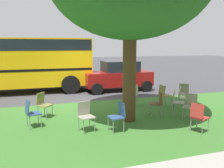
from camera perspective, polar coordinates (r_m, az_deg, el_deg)
ground at (r=11.02m, az=-5.78°, el=-3.98°), size 80.00×80.00×0.00m
grass_verge at (r=8.03m, az=-0.91°, el=-8.95°), size 48.00×6.00×0.01m
chair_0 at (r=9.06m, az=15.16°, el=-3.79°), size 0.58×0.58×0.88m
chair_1 at (r=10.03m, az=5.07°, el=-2.26°), size 0.58×0.58×0.88m
chair_2 at (r=8.70m, az=-16.11°, el=-4.37°), size 0.59×0.58×0.88m
chair_3 at (r=8.60m, az=18.19°, el=-4.63°), size 0.59×0.59×0.88m
chair_4 at (r=7.02m, az=1.49°, el=-7.24°), size 0.47×0.46×0.88m
chair_5 at (r=7.72m, az=-18.73°, el=-6.20°), size 0.51×0.50×0.88m
chair_6 at (r=7.10m, az=-6.36°, el=-7.11°), size 0.50×0.51×0.88m
chair_7 at (r=10.16m, az=12.30°, el=-2.28°), size 0.46×0.46×0.88m
chair_8 at (r=8.75m, az=10.83°, el=-4.09°), size 0.53×0.53×0.88m
chair_9 at (r=10.72m, az=16.72°, el=-1.88°), size 0.59×0.59×0.88m
chair_10 at (r=7.33m, az=19.99°, el=-7.09°), size 0.55×0.54×0.88m
chair_11 at (r=9.91m, az=16.48°, el=-2.75°), size 0.57×0.57×0.88m
parked_car at (r=13.37m, az=1.46°, el=2.03°), size 3.70×1.92×1.65m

